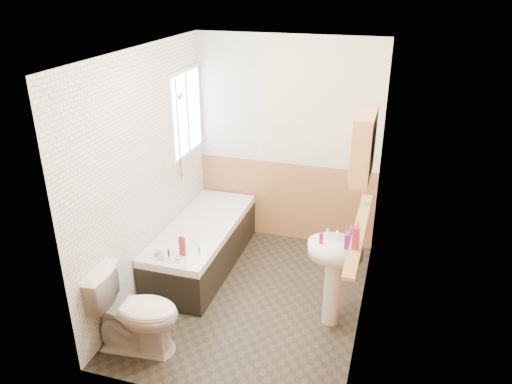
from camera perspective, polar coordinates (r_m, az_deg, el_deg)
floor at (r=5.32m, az=-0.48°, el=-12.03°), size 2.80×2.80×0.00m
ceiling at (r=4.34m, az=-0.60°, el=15.69°), size 2.80×2.80×0.00m
wall_back at (r=5.96m, az=3.53°, el=5.62°), size 2.20×0.02×2.50m
wall_front at (r=3.52m, az=-7.44°, el=-8.46°), size 2.20×0.02×2.50m
wall_left at (r=5.11m, az=-12.52°, el=1.84°), size 0.02×2.80×2.50m
wall_right at (r=4.51m, az=13.05°, el=-1.25°), size 0.02×2.80×2.50m
wainscot_right at (r=4.87m, az=11.97°, el=-9.21°), size 0.01×2.80×1.00m
wainscot_front at (r=3.99m, az=-6.71°, el=-17.42°), size 2.20×0.01×1.00m
wainscot_back at (r=6.22m, az=3.30°, el=-1.01°), size 2.20×0.01×1.00m
tile_cladding_left at (r=5.10m, az=-12.30°, el=1.81°), size 0.01×2.80×2.50m
tile_return_back at (r=6.00m, az=-3.27°, el=10.72°), size 0.75×0.01×1.50m
window at (r=5.76m, az=-7.94°, el=8.94°), size 0.03×0.79×0.99m
bathtub at (r=5.74m, az=-6.15°, el=-5.93°), size 0.70×1.81×0.67m
shower_riser at (r=5.52m, az=-8.84°, el=7.96°), size 0.10×0.08×1.15m
toilet at (r=4.61m, az=-13.65°, el=-13.16°), size 0.84×0.53×0.79m
sink at (r=4.72m, az=8.92°, el=-8.41°), size 0.51×0.41×0.98m
pine_shelf at (r=4.42m, az=11.71°, el=-4.41°), size 0.10×1.54×0.03m
medicine_cabinet at (r=4.10m, az=12.22°, el=5.30°), size 0.15×0.61×0.55m
foam_can at (r=4.07m, az=11.34°, el=-5.19°), size 0.07×0.07×0.19m
green_bottle at (r=4.17m, az=11.52°, el=-4.35°), size 0.05×0.05×0.21m
black_jar at (r=4.87m, az=12.39°, el=-1.24°), size 0.07×0.07×0.04m
soap_bottle at (r=4.52m, az=10.70°, el=-5.72°), size 0.10×0.22×0.10m
clear_bottle at (r=4.54m, az=7.46°, el=-5.26°), size 0.05×0.05×0.10m
blue_gel at (r=5.01m, az=-8.42°, el=-6.13°), size 0.06×0.05×0.21m
cream_jar at (r=5.09m, az=-11.07°, el=-6.89°), size 0.09×0.09×0.05m
orange_bottle at (r=5.04m, az=-6.51°, el=-6.63°), size 0.03×0.03×0.08m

